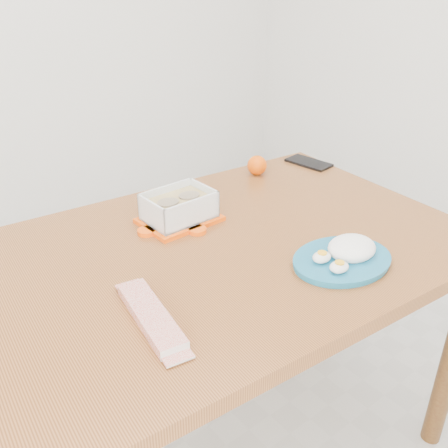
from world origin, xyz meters
TOP-DOWN VIEW (x-y plane):
  - ground at (0.00, 0.00)m, footprint 3.50×3.50m
  - dining_table at (-0.09, -0.08)m, footprint 1.35×0.96m
  - food_container at (-0.11, 0.10)m, footprint 0.21×0.16m
  - orange_fruit at (0.29, 0.23)m, footprint 0.07×0.07m
  - rice_plate at (0.08, -0.33)m, footprint 0.28×0.28m
  - candy_bar at (-0.40, -0.23)m, footprint 0.10×0.25m
  - smartphone at (0.51, 0.18)m, footprint 0.10×0.17m

SIDE VIEW (x-z plane):
  - ground at x=0.00m, z-range 0.00..0.00m
  - dining_table at x=-0.09m, z-range 0.28..1.03m
  - smartphone at x=0.51m, z-range 0.75..0.76m
  - candy_bar at x=-0.40m, z-range 0.75..0.77m
  - rice_plate at x=0.08m, z-range 0.74..0.81m
  - orange_fruit at x=0.29m, z-range 0.75..0.82m
  - food_container at x=-0.11m, z-range 0.75..0.84m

